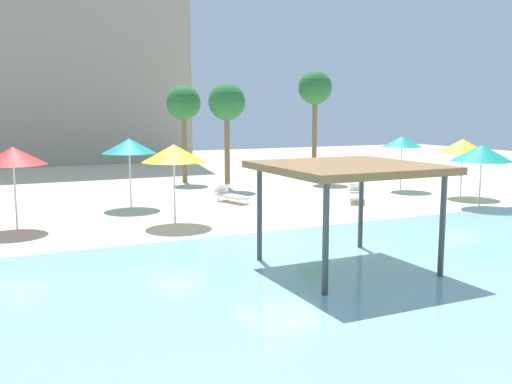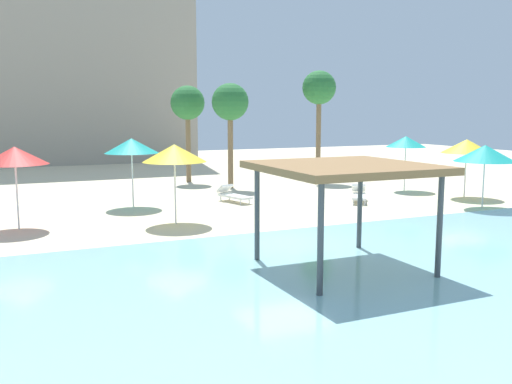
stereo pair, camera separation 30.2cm
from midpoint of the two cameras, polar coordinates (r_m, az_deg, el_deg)
ground_plane at (r=17.31m, az=2.31°, el=-5.11°), size 80.00×80.00×0.00m
lagoon_water at (r=13.05m, az=13.20°, el=-9.67°), size 44.00×13.50×0.04m
shade_pavilion at (r=14.16m, az=8.57°, el=2.13°), size 3.96×3.96×2.68m
beach_umbrella_teal_0 at (r=25.01m, az=21.51°, el=3.67°), size 2.47×2.47×2.61m
beach_umbrella_yellow_2 at (r=20.05m, az=-8.73°, el=3.88°), size 2.26×2.26×2.83m
beach_umbrella_teal_3 at (r=29.41m, az=14.24°, el=4.95°), size 1.99×1.99×2.74m
beach_umbrella_teal_4 at (r=23.88m, az=-13.03°, el=4.55°), size 2.23×2.23×2.87m
beach_umbrella_red_5 at (r=20.53m, az=-23.71°, el=3.36°), size 2.19×2.19×2.81m
beach_umbrella_yellow_7 at (r=27.84m, az=19.86°, el=4.39°), size 2.29×2.29×2.70m
lounge_chair_1 at (r=25.42m, az=9.75°, el=-0.21°), size 1.55×1.91×0.74m
lounge_chair_2 at (r=24.96m, az=-2.97°, el=-0.25°), size 1.07×1.99×0.74m
palm_tree_1 at (r=32.02m, az=-7.58°, el=8.73°), size 1.90×1.90×5.40m
palm_tree_2 at (r=29.29m, az=-3.26°, el=8.87°), size 1.90×1.90×5.41m
palm_tree_3 at (r=32.56m, az=5.71°, el=10.18°), size 1.90×1.90×6.26m
hotel_block_0 at (r=48.75m, az=-20.82°, el=15.58°), size 20.87×9.23×21.45m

